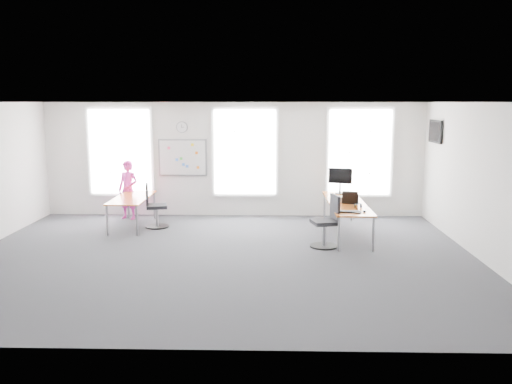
{
  "coord_description": "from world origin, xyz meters",
  "views": [
    {
      "loc": [
        0.96,
        -10.21,
        3.01
      ],
      "look_at": [
        0.66,
        1.2,
        1.1
      ],
      "focal_mm": 38.0,
      "sensor_mm": 36.0,
      "label": 1
    }
  ],
  "objects_px": {
    "person": "(128,190)",
    "chair_right": "(327,224)",
    "chair_left": "(154,208)",
    "monitor": "(340,178)",
    "desk_right": "(346,204)",
    "headphones": "(358,206)",
    "desk_left": "(132,200)",
    "keyboard": "(350,212)"
  },
  "relations": [
    {
      "from": "desk_right",
      "to": "person",
      "type": "relative_size",
      "value": 2.01
    },
    {
      "from": "chair_right",
      "to": "desk_left",
      "type": "bearing_deg",
      "value": -124.55
    },
    {
      "from": "desk_right",
      "to": "chair_left",
      "type": "bearing_deg",
      "value": 173.04
    },
    {
      "from": "desk_left",
      "to": "chair_right",
      "type": "xyz_separation_m",
      "value": [
        4.54,
        -1.76,
        -0.18
      ]
    },
    {
      "from": "desk_right",
      "to": "monitor",
      "type": "distance_m",
      "value": 1.22
    },
    {
      "from": "person",
      "to": "headphones",
      "type": "relative_size",
      "value": 9.52
    },
    {
      "from": "desk_right",
      "to": "keyboard",
      "type": "xyz_separation_m",
      "value": [
        -0.09,
        -1.16,
        0.06
      ]
    },
    {
      "from": "headphones",
      "to": "person",
      "type": "bearing_deg",
      "value": 171.92
    },
    {
      "from": "desk_left",
      "to": "desk_right",
      "type": "bearing_deg",
      "value": -7.06
    },
    {
      "from": "desk_left",
      "to": "chair_right",
      "type": "relative_size",
      "value": 1.81
    },
    {
      "from": "desk_right",
      "to": "headphones",
      "type": "xyz_separation_m",
      "value": [
        0.15,
        -0.63,
        0.09
      ]
    },
    {
      "from": "desk_left",
      "to": "chair_right",
      "type": "distance_m",
      "value": 4.88
    },
    {
      "from": "chair_right",
      "to": "monitor",
      "type": "bearing_deg",
      "value": 153.16
    },
    {
      "from": "desk_right",
      "to": "headphones",
      "type": "height_order",
      "value": "headphones"
    },
    {
      "from": "chair_right",
      "to": "keyboard",
      "type": "distance_m",
      "value": 0.54
    },
    {
      "from": "chair_left",
      "to": "desk_left",
      "type": "bearing_deg",
      "value": 69.28
    },
    {
      "from": "keyboard",
      "to": "headphones",
      "type": "distance_m",
      "value": 0.58
    },
    {
      "from": "chair_right",
      "to": "person",
      "type": "distance_m",
      "value": 5.54
    },
    {
      "from": "person",
      "to": "chair_right",
      "type": "bearing_deg",
      "value": -9.96
    },
    {
      "from": "desk_right",
      "to": "headphones",
      "type": "bearing_deg",
      "value": -76.23
    },
    {
      "from": "chair_left",
      "to": "person",
      "type": "relative_size",
      "value": 0.7
    },
    {
      "from": "desk_right",
      "to": "keyboard",
      "type": "distance_m",
      "value": 1.16
    },
    {
      "from": "person",
      "to": "monitor",
      "type": "xyz_separation_m",
      "value": [
        5.41,
        -0.37,
        0.37
      ]
    },
    {
      "from": "chair_right",
      "to": "keyboard",
      "type": "height_order",
      "value": "chair_right"
    },
    {
      "from": "desk_left",
      "to": "person",
      "type": "relative_size",
      "value": 1.31
    },
    {
      "from": "desk_left",
      "to": "headphones",
      "type": "relative_size",
      "value": 12.49
    },
    {
      "from": "chair_left",
      "to": "monitor",
      "type": "relative_size",
      "value": 1.66
    },
    {
      "from": "desk_left",
      "to": "person",
      "type": "bearing_deg",
      "value": 109.9
    },
    {
      "from": "chair_left",
      "to": "monitor",
      "type": "bearing_deg",
      "value": -95.39
    },
    {
      "from": "desk_left",
      "to": "keyboard",
      "type": "relative_size",
      "value": 4.44
    },
    {
      "from": "headphones",
      "to": "monitor",
      "type": "bearing_deg",
      "value": 108.15
    },
    {
      "from": "chair_left",
      "to": "chair_right",
      "type": "bearing_deg",
      "value": -125.62
    },
    {
      "from": "chair_left",
      "to": "person",
      "type": "bearing_deg",
      "value": 29.44
    },
    {
      "from": "monitor",
      "to": "desk_left",
      "type": "bearing_deg",
      "value": -159.92
    },
    {
      "from": "desk_right",
      "to": "monitor",
      "type": "bearing_deg",
      "value": 90.28
    },
    {
      "from": "desk_right",
      "to": "person",
      "type": "height_order",
      "value": "person"
    },
    {
      "from": "headphones",
      "to": "desk_right",
      "type": "bearing_deg",
      "value": 116.76
    },
    {
      "from": "person",
      "to": "keyboard",
      "type": "relative_size",
      "value": 3.38
    },
    {
      "from": "chair_right",
      "to": "keyboard",
      "type": "relative_size",
      "value": 2.45
    },
    {
      "from": "desk_left",
      "to": "chair_right",
      "type": "bearing_deg",
      "value": -21.16
    },
    {
      "from": "desk_right",
      "to": "chair_right",
      "type": "xyz_separation_m",
      "value": [
        -0.55,
        -1.13,
        -0.21
      ]
    },
    {
      "from": "desk_right",
      "to": "desk_left",
      "type": "distance_m",
      "value": 5.13
    }
  ]
}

